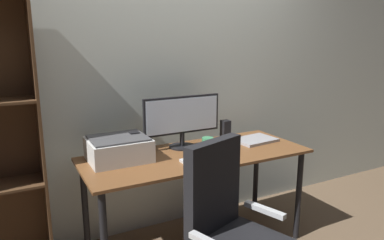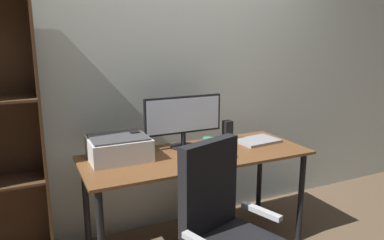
{
  "view_description": "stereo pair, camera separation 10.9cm",
  "coord_description": "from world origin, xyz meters",
  "px_view_note": "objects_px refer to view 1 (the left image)",
  "views": [
    {
      "loc": [
        -1.18,
        -2.16,
        1.55
      ],
      "look_at": [
        -0.05,
        -0.02,
        1.0
      ],
      "focal_mm": 33.63,
      "sensor_mm": 36.0,
      "label": 1
    },
    {
      "loc": [
        -1.08,
        -2.21,
        1.55
      ],
      "look_at": [
        -0.05,
        -0.02,
        1.0
      ],
      "focal_mm": 33.63,
      "sensor_mm": 36.0,
      "label": 2
    }
  ],
  "objects_px": {
    "mouse": "(230,154)",
    "coffee_mug": "(208,145)",
    "desk": "(197,165)",
    "monitor": "(182,118)",
    "laptop": "(255,140)",
    "printer": "(119,149)",
    "speaker_left": "(134,144)",
    "speaker_right": "(225,131)",
    "keyboard": "(202,159)"
  },
  "relations": [
    {
      "from": "laptop",
      "to": "speaker_right",
      "type": "bearing_deg",
      "value": 144.92
    },
    {
      "from": "speaker_left",
      "to": "printer",
      "type": "height_order",
      "value": "speaker_left"
    },
    {
      "from": "laptop",
      "to": "speaker_right",
      "type": "relative_size",
      "value": 1.88
    },
    {
      "from": "keyboard",
      "to": "speaker_left",
      "type": "bearing_deg",
      "value": 136.71
    },
    {
      "from": "coffee_mug",
      "to": "laptop",
      "type": "height_order",
      "value": "coffee_mug"
    },
    {
      "from": "laptop",
      "to": "printer",
      "type": "height_order",
      "value": "printer"
    },
    {
      "from": "desk",
      "to": "mouse",
      "type": "xyz_separation_m",
      "value": [
        0.18,
        -0.15,
        0.1
      ]
    },
    {
      "from": "monitor",
      "to": "laptop",
      "type": "bearing_deg",
      "value": -12.1
    },
    {
      "from": "monitor",
      "to": "desk",
      "type": "bearing_deg",
      "value": -82.73
    },
    {
      "from": "speaker_left",
      "to": "laptop",
      "type": "bearing_deg",
      "value": -6.96
    },
    {
      "from": "printer",
      "to": "monitor",
      "type": "bearing_deg",
      "value": 6.48
    },
    {
      "from": "desk",
      "to": "monitor",
      "type": "height_order",
      "value": "monitor"
    },
    {
      "from": "monitor",
      "to": "coffee_mug",
      "type": "relative_size",
      "value": 5.71
    },
    {
      "from": "laptop",
      "to": "speaker_left",
      "type": "relative_size",
      "value": 1.88
    },
    {
      "from": "speaker_left",
      "to": "speaker_right",
      "type": "distance_m",
      "value": 0.76
    },
    {
      "from": "speaker_left",
      "to": "keyboard",
      "type": "bearing_deg",
      "value": -41.31
    },
    {
      "from": "desk",
      "to": "mouse",
      "type": "relative_size",
      "value": 16.98
    },
    {
      "from": "laptop",
      "to": "speaker_right",
      "type": "distance_m",
      "value": 0.25
    },
    {
      "from": "laptop",
      "to": "monitor",
      "type": "bearing_deg",
      "value": 162.47
    },
    {
      "from": "mouse",
      "to": "coffee_mug",
      "type": "height_order",
      "value": "coffee_mug"
    },
    {
      "from": "monitor",
      "to": "printer",
      "type": "bearing_deg",
      "value": -173.52
    },
    {
      "from": "coffee_mug",
      "to": "printer",
      "type": "bearing_deg",
      "value": 168.58
    },
    {
      "from": "keyboard",
      "to": "speaker_right",
      "type": "xyz_separation_m",
      "value": [
        0.4,
        0.32,
        0.08
      ]
    },
    {
      "from": "mouse",
      "to": "laptop",
      "type": "height_order",
      "value": "mouse"
    },
    {
      "from": "speaker_left",
      "to": "printer",
      "type": "xyz_separation_m",
      "value": [
        -0.13,
        -0.05,
        -0.0
      ]
    },
    {
      "from": "monitor",
      "to": "speaker_right",
      "type": "xyz_separation_m",
      "value": [
        0.38,
        -0.01,
        -0.14
      ]
    },
    {
      "from": "monitor",
      "to": "speaker_left",
      "type": "height_order",
      "value": "monitor"
    },
    {
      "from": "desk",
      "to": "keyboard",
      "type": "bearing_deg",
      "value": -105.1
    },
    {
      "from": "speaker_right",
      "to": "printer",
      "type": "distance_m",
      "value": 0.89
    },
    {
      "from": "mouse",
      "to": "laptop",
      "type": "distance_m",
      "value": 0.44
    },
    {
      "from": "coffee_mug",
      "to": "mouse",
      "type": "bearing_deg",
      "value": -58.54
    },
    {
      "from": "coffee_mug",
      "to": "laptop",
      "type": "xyz_separation_m",
      "value": [
        0.47,
        0.06,
        -0.04
      ]
    },
    {
      "from": "speaker_right",
      "to": "speaker_left",
      "type": "bearing_deg",
      "value": 180.0
    },
    {
      "from": "laptop",
      "to": "coffee_mug",
      "type": "bearing_deg",
      "value": -178.49
    },
    {
      "from": "desk",
      "to": "coffee_mug",
      "type": "bearing_deg",
      "value": 0.1
    },
    {
      "from": "monitor",
      "to": "speaker_left",
      "type": "bearing_deg",
      "value": -178.81
    },
    {
      "from": "keyboard",
      "to": "speaker_left",
      "type": "relative_size",
      "value": 1.71
    },
    {
      "from": "desk",
      "to": "speaker_left",
      "type": "height_order",
      "value": "speaker_left"
    },
    {
      "from": "desk",
      "to": "monitor",
      "type": "relative_size",
      "value": 2.67
    },
    {
      "from": "keyboard",
      "to": "speaker_right",
      "type": "relative_size",
      "value": 1.71
    },
    {
      "from": "speaker_left",
      "to": "speaker_right",
      "type": "bearing_deg",
      "value": 0.0
    },
    {
      "from": "mouse",
      "to": "printer",
      "type": "xyz_separation_m",
      "value": [
        -0.72,
        0.28,
        0.06
      ]
    },
    {
      "from": "mouse",
      "to": "laptop",
      "type": "xyz_separation_m",
      "value": [
        0.38,
        0.21,
        -0.01
      ]
    },
    {
      "from": "keyboard",
      "to": "printer",
      "type": "distance_m",
      "value": 0.57
    },
    {
      "from": "desk",
      "to": "mouse",
      "type": "height_order",
      "value": "mouse"
    },
    {
      "from": "desk",
      "to": "printer",
      "type": "distance_m",
      "value": 0.57
    },
    {
      "from": "mouse",
      "to": "laptop",
      "type": "bearing_deg",
      "value": 42.31
    },
    {
      "from": "keyboard",
      "to": "coffee_mug",
      "type": "xyz_separation_m",
      "value": [
        0.13,
        0.15,
        0.04
      ]
    },
    {
      "from": "coffee_mug",
      "to": "speaker_left",
      "type": "bearing_deg",
      "value": 160.45
    },
    {
      "from": "mouse",
      "to": "laptop",
      "type": "relative_size",
      "value": 0.3
    }
  ]
}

